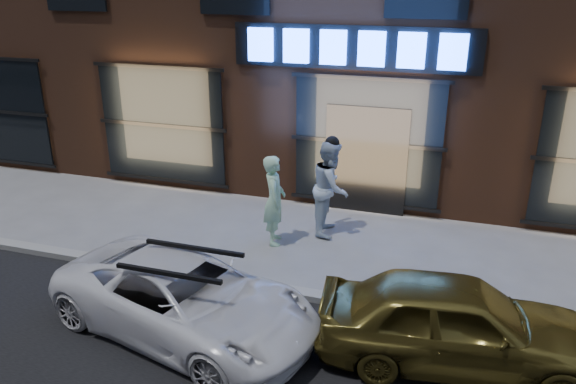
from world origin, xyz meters
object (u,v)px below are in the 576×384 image
at_px(white_suv, 185,298).
at_px(gold_sedan, 457,322).
at_px(man_cap, 331,187).
at_px(man_bowtie, 274,200).

relative_size(white_suv, gold_sedan, 1.11).
distance_m(man_cap, gold_sedan, 4.45).
bearing_deg(man_cap, man_bowtie, 125.60).
xyz_separation_m(man_bowtie, white_suv, (-0.29, -3.25, -0.33)).
distance_m(white_suv, gold_sedan, 3.87).
xyz_separation_m(man_cap, gold_sedan, (2.61, -3.59, -0.34)).
height_order(white_suv, gold_sedan, gold_sedan).
bearing_deg(man_bowtie, man_cap, -66.73).
relative_size(man_bowtie, gold_sedan, 0.48).
distance_m(man_cap, white_suv, 4.26).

